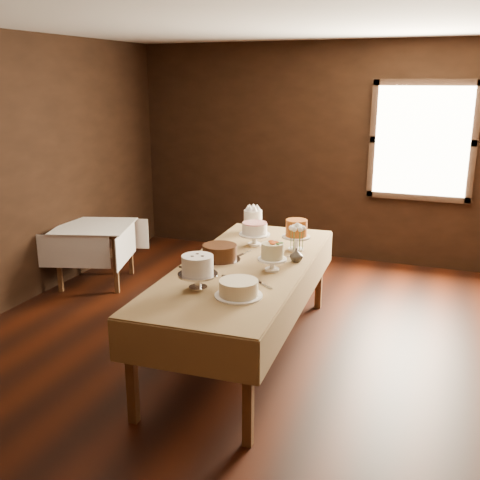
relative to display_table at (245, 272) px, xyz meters
name	(u,v)px	position (x,y,z in m)	size (l,w,h in m)	color
floor	(232,347)	(-0.15, 0.07, -0.76)	(5.00, 6.00, 0.01)	black
ceiling	(231,15)	(-0.15, 0.07, 2.04)	(5.00, 6.00, 0.01)	beige
wall_back	(317,152)	(-0.15, 3.07, 0.64)	(5.00, 0.02, 2.80)	black
window	(422,141)	(1.15, 3.01, 0.84)	(1.10, 0.05, 1.30)	#FFEABF
display_table	(245,272)	(0.00, 0.00, 0.00)	(1.17, 2.70, 0.82)	#4E321D
side_table	(95,232)	(-2.27, 1.06, -0.14)	(1.04, 1.04, 0.70)	#4E321D
cake_meringue	(253,222)	(-0.30, 1.03, 0.17)	(0.26, 0.26, 0.24)	silver
cake_lattice	(255,235)	(-0.12, 0.58, 0.16)	(0.30, 0.30, 0.22)	white
cake_caramel	(296,237)	(0.28, 0.57, 0.19)	(0.26, 0.26, 0.30)	white
cake_chocolate	(220,253)	(-0.24, 0.04, 0.13)	(0.42, 0.42, 0.14)	silver
cake_flowers	(272,258)	(0.26, -0.06, 0.17)	(0.26, 0.26, 0.25)	white
cake_swirl	(198,274)	(-0.12, -0.66, 0.18)	(0.33, 0.33, 0.27)	silver
cake_cream	(239,289)	(0.21, -0.69, 0.12)	(0.35, 0.35, 0.12)	white
cake_server_a	(241,278)	(0.10, -0.34, 0.06)	(0.24, 0.03, 0.01)	silver
cake_server_b	(266,286)	(0.33, -0.42, 0.06)	(0.24, 0.03, 0.01)	silver
cake_server_c	(247,252)	(-0.10, 0.34, 0.06)	(0.24, 0.03, 0.01)	silver
cake_server_d	(284,258)	(0.26, 0.28, 0.06)	(0.24, 0.03, 0.01)	silver
cake_server_e	(197,269)	(-0.32, -0.26, 0.06)	(0.24, 0.03, 0.01)	silver
flower_vase	(296,255)	(0.38, 0.24, 0.12)	(0.11, 0.11, 0.12)	#2D2823
flower_bouquet	(297,235)	(0.38, 0.24, 0.30)	(0.14, 0.14, 0.20)	white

